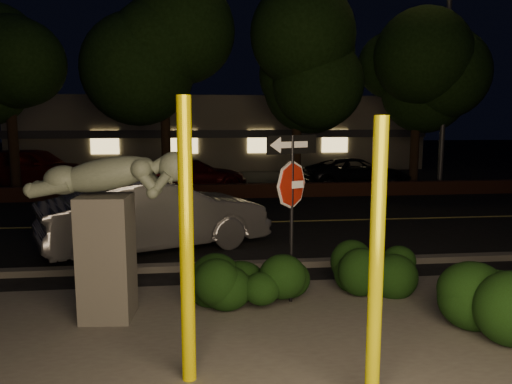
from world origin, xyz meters
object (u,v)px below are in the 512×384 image
signpost (292,185)px  sculpture (108,217)px  parked_car_red (33,167)px  yellow_pole_right (376,266)px  silver_sedan (156,214)px  streetlight (443,35)px  parked_car_darkred (192,175)px  yellow_pole_left (187,244)px  parked_car_dark (357,173)px

signpost → sculpture: 2.67m
parked_car_red → yellow_pole_right: bearing=-142.5°
yellow_pole_right → silver_sedan: bearing=112.6°
streetlight → parked_car_darkred: 11.06m
streetlight → parked_car_darkred: size_ratio=2.31×
streetlight → parked_car_red: (-16.07, 2.30, -5.15)m
yellow_pole_right → signpost: (-0.29, 2.82, 0.40)m
signpost → silver_sedan: 4.22m
parked_car_red → signpost: bearing=-138.9°
parked_car_red → parked_car_darkred: parked_car_red is taller
silver_sedan → parked_car_darkred: size_ratio=1.09×
yellow_pole_right → parked_car_darkred: 15.20m
yellow_pole_left → yellow_pole_right: (1.80, -0.67, -0.10)m
parked_car_darkred → parked_car_dark: 6.69m
silver_sedan → sculpture: bearing=151.7°
sculpture → silver_sedan: size_ratio=0.50×
yellow_pole_left → parked_car_darkred: bearing=90.6°
parked_car_dark → signpost: bearing=155.0°
signpost → parked_car_darkred: 12.40m
yellow_pole_right → parked_car_dark: bearing=72.6°
parked_car_dark → parked_car_red: bearing=80.6°
sculpture → parked_car_dark: (7.66, 12.64, -0.86)m
parked_car_red → parked_car_darkred: (6.41, -1.61, -0.20)m
yellow_pole_left → parked_car_dark: size_ratio=0.71×
parked_car_darkred → parked_car_dark: size_ratio=1.01×
signpost → parked_car_red: (-8.07, 13.84, -1.00)m
sculpture → parked_car_red: size_ratio=0.48×
yellow_pole_right → silver_sedan: size_ratio=0.60×
silver_sedan → parked_car_darkred: (0.64, 8.85, -0.15)m
silver_sedan → signpost: bearing=-169.0°
parked_car_red → streetlight: bearing=-87.3°
sculpture → parked_car_dark: sculpture is taller
yellow_pole_right → streetlight: (7.71, 14.36, 4.56)m
streetlight → silver_sedan: 14.13m
yellow_pole_right → signpost: size_ratio=1.11×
yellow_pole_right → parked_car_darkred: (-1.95, 15.05, -0.79)m
signpost → sculpture: signpost is taller
yellow_pole_right → signpost: 2.86m
silver_sedan → parked_car_red: 11.95m
sculpture → parked_car_dark: size_ratio=0.55×
signpost → sculpture: size_ratio=1.09×
yellow_pole_left → streetlight: (9.51, 13.70, 4.46)m
yellow_pole_left → silver_sedan: bearing=98.0°
streetlight → parked_car_red: streetlight is taller
parked_car_red → parked_car_dark: size_ratio=1.13×
sculpture → silver_sedan: bearing=89.1°
signpost → parked_car_red: signpost is taller
parked_car_red → parked_car_dark: bearing=-85.8°
streetlight → parked_car_dark: 6.19m
sculpture → parked_car_darkred: sculpture is taller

